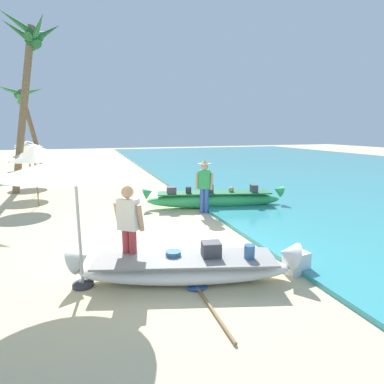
{
  "coord_description": "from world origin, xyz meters",
  "views": [
    {
      "loc": [
        -1.87,
        -6.37,
        2.67
      ],
      "look_at": [
        0.96,
        1.98,
        0.9
      ],
      "focal_mm": 29.38,
      "sensor_mm": 36.0,
      "label": 1
    }
  ],
  "objects_px": {
    "patio_umbrella_large": "(74,165)",
    "palm_tree_tall_inland": "(24,103)",
    "boat_white_foreground": "(186,267)",
    "person_vendor_hatted": "(204,183)",
    "boat_green_midground": "(214,199)",
    "person_tourist_customer": "(129,226)",
    "paddle": "(207,302)",
    "cooler_box": "(296,263)",
    "palm_tree_leaning_seaward": "(28,56)"
  },
  "relations": [
    {
      "from": "patio_umbrella_large",
      "to": "palm_tree_tall_inland",
      "type": "bearing_deg",
      "value": 100.78
    },
    {
      "from": "palm_tree_leaning_seaward",
      "to": "palm_tree_tall_inland",
      "type": "bearing_deg",
      "value": 101.22
    },
    {
      "from": "boat_white_foreground",
      "to": "paddle",
      "type": "distance_m",
      "value": 0.86
    },
    {
      "from": "person_vendor_hatted",
      "to": "palm_tree_leaning_seaward",
      "type": "distance_m",
      "value": 8.98
    },
    {
      "from": "patio_umbrella_large",
      "to": "palm_tree_leaning_seaward",
      "type": "xyz_separation_m",
      "value": [
        -1.72,
        9.37,
        3.44
      ]
    },
    {
      "from": "boat_green_midground",
      "to": "palm_tree_tall_inland",
      "type": "xyz_separation_m",
      "value": [
        -7.5,
        12.53,
        3.95
      ]
    },
    {
      "from": "palm_tree_leaning_seaward",
      "to": "cooler_box",
      "type": "relative_size",
      "value": 15.32
    },
    {
      "from": "boat_white_foreground",
      "to": "boat_green_midground",
      "type": "bearing_deg",
      "value": 62.1
    },
    {
      "from": "person_tourist_customer",
      "to": "paddle",
      "type": "distance_m",
      "value": 1.93
    },
    {
      "from": "paddle",
      "to": "boat_white_foreground",
      "type": "bearing_deg",
      "value": 95.9
    },
    {
      "from": "boat_green_midground",
      "to": "cooler_box",
      "type": "xyz_separation_m",
      "value": [
        -0.47,
        -5.15,
        -0.11
      ]
    },
    {
      "from": "palm_tree_tall_inland",
      "to": "paddle",
      "type": "bearing_deg",
      "value": -74.43
    },
    {
      "from": "person_tourist_customer",
      "to": "person_vendor_hatted",
      "type": "bearing_deg",
      "value": 52.1
    },
    {
      "from": "palm_tree_leaning_seaward",
      "to": "cooler_box",
      "type": "distance_m",
      "value": 12.71
    },
    {
      "from": "boat_green_midground",
      "to": "palm_tree_leaning_seaward",
      "type": "height_order",
      "value": "palm_tree_leaning_seaward"
    },
    {
      "from": "palm_tree_leaning_seaward",
      "to": "paddle",
      "type": "relative_size",
      "value": 4.38
    },
    {
      "from": "boat_white_foreground",
      "to": "cooler_box",
      "type": "distance_m",
      "value": 2.1
    },
    {
      "from": "boat_green_midground",
      "to": "paddle",
      "type": "distance_m",
      "value": 6.13
    },
    {
      "from": "person_tourist_customer",
      "to": "palm_tree_leaning_seaward",
      "type": "height_order",
      "value": "palm_tree_leaning_seaward"
    },
    {
      "from": "boat_white_foreground",
      "to": "paddle",
      "type": "xyz_separation_m",
      "value": [
        0.08,
        -0.82,
        -0.23
      ]
    },
    {
      "from": "person_tourist_customer",
      "to": "patio_umbrella_large",
      "type": "relative_size",
      "value": 0.74
    },
    {
      "from": "person_tourist_customer",
      "to": "patio_umbrella_large",
      "type": "bearing_deg",
      "value": -168.76
    },
    {
      "from": "palm_tree_tall_inland",
      "to": "cooler_box",
      "type": "height_order",
      "value": "palm_tree_tall_inland"
    },
    {
      "from": "person_tourist_customer",
      "to": "paddle",
      "type": "bearing_deg",
      "value": -54.31
    },
    {
      "from": "boat_white_foreground",
      "to": "palm_tree_leaning_seaward",
      "type": "height_order",
      "value": "palm_tree_leaning_seaward"
    },
    {
      "from": "person_vendor_hatted",
      "to": "paddle",
      "type": "distance_m",
      "value": 5.49
    },
    {
      "from": "boat_white_foreground",
      "to": "patio_umbrella_large",
      "type": "xyz_separation_m",
      "value": [
        -1.75,
        0.39,
        1.84
      ]
    },
    {
      "from": "palm_tree_leaning_seaward",
      "to": "paddle",
      "type": "bearing_deg",
      "value": -71.43
    },
    {
      "from": "patio_umbrella_large",
      "to": "cooler_box",
      "type": "distance_m",
      "value": 4.33
    },
    {
      "from": "cooler_box",
      "to": "person_vendor_hatted",
      "type": "bearing_deg",
      "value": 81.74
    },
    {
      "from": "palm_tree_tall_inland",
      "to": "palm_tree_leaning_seaward",
      "type": "bearing_deg",
      "value": -78.78
    },
    {
      "from": "person_vendor_hatted",
      "to": "palm_tree_tall_inland",
      "type": "height_order",
      "value": "palm_tree_tall_inland"
    },
    {
      "from": "palm_tree_tall_inland",
      "to": "paddle",
      "type": "height_order",
      "value": "palm_tree_tall_inland"
    },
    {
      "from": "boat_green_midground",
      "to": "paddle",
      "type": "height_order",
      "value": "boat_green_midground"
    },
    {
      "from": "boat_green_midground",
      "to": "palm_tree_tall_inland",
      "type": "distance_m",
      "value": 15.13
    },
    {
      "from": "person_tourist_customer",
      "to": "cooler_box",
      "type": "height_order",
      "value": "person_tourist_customer"
    },
    {
      "from": "boat_green_midground",
      "to": "person_tourist_customer",
      "type": "relative_size",
      "value": 2.87
    },
    {
      "from": "person_tourist_customer",
      "to": "patio_umbrella_large",
      "type": "height_order",
      "value": "patio_umbrella_large"
    },
    {
      "from": "patio_umbrella_large",
      "to": "boat_green_midground",
      "type": "bearing_deg",
      "value": 45.79
    },
    {
      "from": "person_vendor_hatted",
      "to": "cooler_box",
      "type": "bearing_deg",
      "value": -88.8
    },
    {
      "from": "boat_white_foreground",
      "to": "paddle",
      "type": "relative_size",
      "value": 2.55
    },
    {
      "from": "boat_white_foreground",
      "to": "patio_umbrella_large",
      "type": "relative_size",
      "value": 1.79
    },
    {
      "from": "boat_white_foreground",
      "to": "palm_tree_tall_inland",
      "type": "distance_m",
      "value": 18.45
    },
    {
      "from": "boat_white_foreground",
      "to": "palm_tree_leaning_seaward",
      "type": "bearing_deg",
      "value": 109.57
    },
    {
      "from": "person_vendor_hatted",
      "to": "palm_tree_tall_inland",
      "type": "bearing_deg",
      "value": 117.96
    },
    {
      "from": "person_tourist_customer",
      "to": "cooler_box",
      "type": "xyz_separation_m",
      "value": [
        2.97,
        -0.92,
        -0.75
      ]
    },
    {
      "from": "boat_white_foreground",
      "to": "cooler_box",
      "type": "xyz_separation_m",
      "value": [
        2.07,
        -0.36,
        -0.06
      ]
    },
    {
      "from": "person_vendor_hatted",
      "to": "palm_tree_tall_inland",
      "type": "relative_size",
      "value": 0.32
    },
    {
      "from": "palm_tree_leaning_seaward",
      "to": "paddle",
      "type": "height_order",
      "value": "palm_tree_leaning_seaward"
    },
    {
      "from": "boat_green_midground",
      "to": "person_tourist_customer",
      "type": "xyz_separation_m",
      "value": [
        -3.44,
        -4.23,
        0.65
      ]
    }
  ]
}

